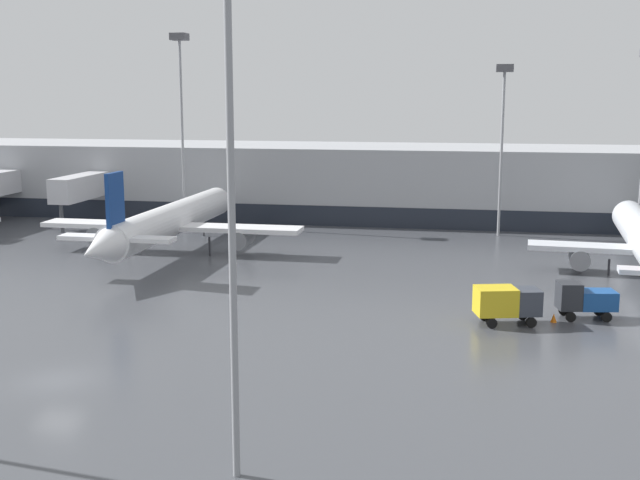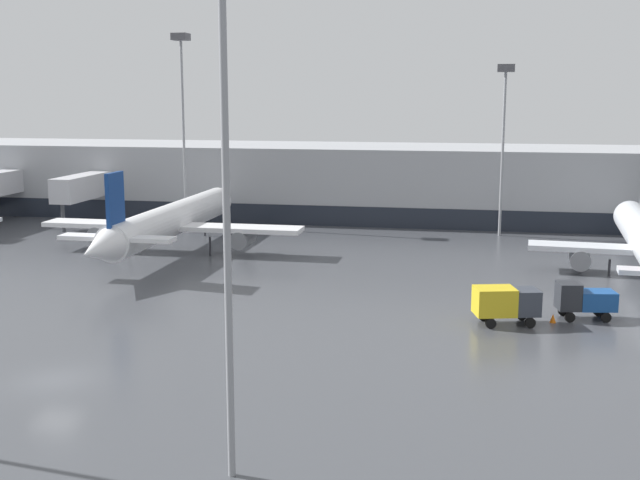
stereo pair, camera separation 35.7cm
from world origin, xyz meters
TOP-DOWN VIEW (x-y plane):
  - ground_plane at (0.00, 0.00)m, footprint 320.00×320.00m
  - terminal_building at (-0.23, 61.88)m, footprint 160.00×29.63m
  - parked_jet_2 at (-6.96, 35.06)m, footprint 26.05×35.75m
  - service_truck_0 at (29.70, 18.07)m, footprint 4.16×2.45m
  - service_truck_1 at (24.36, 15.70)m, footprint 4.64×3.02m
  - traffic_cone_2 at (27.59, 16.76)m, footprint 0.43×0.43m
  - apron_light_mast_1 at (12.76, -8.80)m, footprint 1.80×1.80m
  - apron_light_mast_4 at (24.89, 51.11)m, footprint 1.80×1.80m
  - apron_light_mast_7 at (-11.53, 51.43)m, footprint 1.80×1.80m

SIDE VIEW (x-z plane):
  - ground_plane at x=0.00m, z-range 0.00..0.00m
  - traffic_cone_2 at x=27.59m, z-range 0.00..0.60m
  - service_truck_0 at x=29.70m, z-range 0.14..2.71m
  - service_truck_1 at x=24.36m, z-range 0.29..2.84m
  - parked_jet_2 at x=-6.96m, z-range -1.36..7.65m
  - terminal_building at x=-0.23m, z-range 0.00..9.00m
  - apron_light_mast_4 at x=24.89m, z-range 5.32..23.79m
  - apron_light_mast_1 at x=12.76m, z-range 5.87..27.48m
  - apron_light_mast_7 at x=-11.53m, z-range 5.97..28.16m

